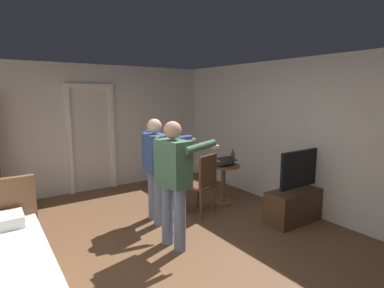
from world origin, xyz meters
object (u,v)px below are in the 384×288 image
Objects in this scene: side_table at (223,178)px; tv_flatscreen at (300,200)px; laptop at (224,163)px; wooden_chair at (203,182)px; person_striped_shirt at (156,163)px; bottle_on_table at (233,158)px; person_blue_shirt at (174,176)px.

tv_flatscreen is at bearing -66.91° from side_table.
wooden_chair is (-0.58, -0.17, -0.21)m from laptop.
person_striped_shirt is at bearing -179.14° from side_table.
bottle_on_table is at bearing -29.74° from side_table.
wooden_chair reaches higher than side_table.
laptop is 0.34× the size of wooden_chair.
side_table is 0.65m from wooden_chair.
side_table is 2.05× the size of laptop.
wooden_chair is 0.63× the size of person_striped_shirt.
person_blue_shirt is 0.86m from person_striped_shirt.
side_table is at bearing 150.26° from bottle_on_table.
laptop is 0.64m from wooden_chair.
person_striped_shirt reaches higher than bottle_on_table.
wooden_chair is (-1.13, 1.01, 0.23)m from tv_flatscreen.
bottle_on_table is 1.86m from person_blue_shirt.
person_blue_shirt reaches higher than laptop.
side_table is 1.82m from person_blue_shirt.
person_blue_shirt is at bearing -155.09° from bottle_on_table.
bottle_on_table is (-0.38, 1.14, 0.50)m from tv_flatscreen.
tv_flatscreen reaches higher than side_table.
wooden_chair is 0.61× the size of person_blue_shirt.
person_striped_shirt reaches higher than side_table.
tv_flatscreen is 4.45× the size of bottle_on_table.
tv_flatscreen reaches higher than wooden_chair.
tv_flatscreen is 3.54× the size of laptop.
person_blue_shirt is at bearing 170.09° from tv_flatscreen.
laptop is at bearing 28.40° from person_blue_shirt.
laptop is 0.21× the size of person_blue_shirt.
side_table is (-0.52, 1.22, 0.15)m from tv_flatscreen.
side_table is 0.29m from laptop.
tv_flatscreen is at bearing -65.01° from laptop.
laptop reaches higher than side_table.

